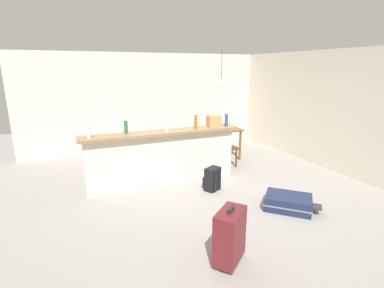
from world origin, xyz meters
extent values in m
cube|color=gray|center=(0.00, 0.00, -0.03)|extent=(13.00, 13.00, 0.05)
cube|color=silver|center=(0.00, 3.05, 1.25)|extent=(6.60, 0.10, 2.50)
cube|color=silver|center=(3.05, 0.30, 1.25)|extent=(0.10, 6.00, 2.50)
cube|color=silver|center=(-0.52, 0.47, 0.48)|extent=(2.80, 0.20, 0.96)
cube|color=#93704C|center=(-0.52, 0.47, 0.98)|extent=(2.96, 0.40, 0.05)
cylinder|color=silver|center=(-1.79, 0.42, 1.12)|extent=(0.07, 0.07, 0.21)
cylinder|color=#2D6B38|center=(-1.17, 0.53, 1.12)|extent=(0.07, 0.07, 0.23)
cylinder|color=silver|center=(-0.47, 0.39, 1.13)|extent=(0.07, 0.07, 0.24)
cylinder|color=#9E661E|center=(0.11, 0.40, 1.15)|extent=(0.06, 0.06, 0.27)
cylinder|color=#284C89|center=(0.78, 0.42, 1.13)|extent=(0.07, 0.07, 0.25)
cube|color=tan|center=(0.55, 0.51, 1.12)|extent=(0.26, 0.18, 0.22)
cube|color=brown|center=(1.09, 1.48, 0.72)|extent=(1.10, 0.80, 0.04)
cylinder|color=brown|center=(0.60, 1.14, 0.35)|extent=(0.06, 0.06, 0.70)
cylinder|color=brown|center=(1.58, 1.14, 0.35)|extent=(0.06, 0.06, 0.70)
cylinder|color=brown|center=(0.60, 1.82, 0.35)|extent=(0.06, 0.06, 0.70)
cylinder|color=brown|center=(1.58, 1.82, 0.35)|extent=(0.06, 0.06, 0.70)
cube|color=#4C331E|center=(1.05, 0.85, 0.43)|extent=(0.44, 0.44, 0.04)
cube|color=#4C331E|center=(1.03, 1.03, 0.69)|extent=(0.40, 0.07, 0.48)
cylinder|color=#4C331E|center=(0.90, 0.68, 0.21)|extent=(0.04, 0.04, 0.41)
cylinder|color=#4C331E|center=(1.22, 0.71, 0.21)|extent=(0.04, 0.04, 0.41)
cylinder|color=#4C331E|center=(0.87, 1.00, 0.21)|extent=(0.04, 0.04, 0.41)
cylinder|color=#4C331E|center=(1.19, 1.03, 0.21)|extent=(0.04, 0.04, 0.41)
cylinder|color=black|center=(1.19, 1.42, 2.18)|extent=(0.01, 0.01, 0.63)
cone|color=white|center=(1.19, 1.42, 1.82)|extent=(0.34, 0.34, 0.14)
sphere|color=white|center=(1.19, 1.42, 1.74)|extent=(0.07, 0.07, 0.07)
cube|color=#1E284C|center=(0.93, -1.29, 0.11)|extent=(0.82, 0.82, 0.22)
cube|color=gray|center=(0.93, -1.29, 0.11)|extent=(0.84, 0.84, 0.02)
cube|color=#2D2D33|center=(1.23, -1.58, 0.11)|extent=(0.23, 0.23, 0.02)
cube|color=maroon|center=(-0.55, -2.04, 0.33)|extent=(0.49, 0.47, 0.60)
cylinder|color=black|center=(-0.70, -2.16, 0.03)|extent=(0.07, 0.06, 0.06)
cylinder|color=black|center=(-0.40, -1.92, 0.03)|extent=(0.07, 0.06, 0.06)
cube|color=#232328|center=(-0.55, -2.04, 0.65)|extent=(0.13, 0.12, 0.04)
cube|color=black|center=(0.18, -0.18, 0.21)|extent=(0.33, 0.29, 0.42)
cube|color=black|center=(0.13, -0.09, 0.14)|extent=(0.22, 0.16, 0.19)
cube|color=black|center=(0.29, -0.24, 0.19)|extent=(0.04, 0.04, 0.36)
cube|color=black|center=(0.17, -0.31, 0.19)|extent=(0.04, 0.04, 0.36)
camera|label=1|loc=(-2.05, -4.48, 2.13)|focal=27.11mm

